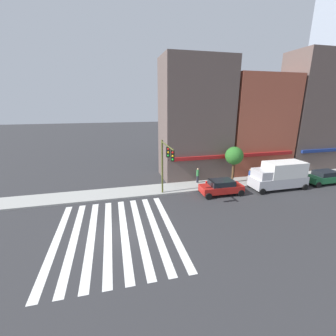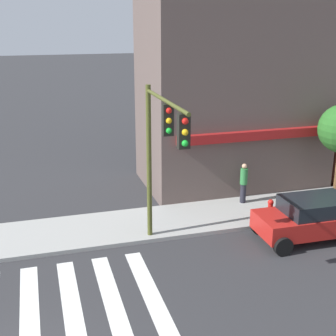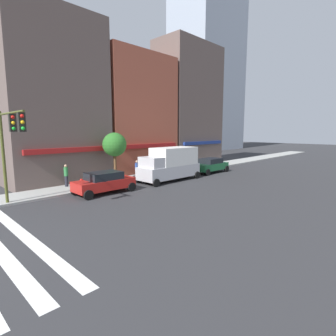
{
  "view_description": "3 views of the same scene",
  "coord_description": "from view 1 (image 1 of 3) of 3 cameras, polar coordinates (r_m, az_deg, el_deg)",
  "views": [
    {
      "loc": [
        0.17,
        -15.09,
        9.22
      ],
      "look_at": [
        4.96,
        4.0,
        3.5
      ],
      "focal_mm": 24.0,
      "sensor_mm": 36.0,
      "label": 1
    },
    {
      "loc": [
        1.16,
        -9.0,
        7.87
      ],
      "look_at": [
        4.96,
        4.0,
        3.5
      ],
      "focal_mm": 50.0,
      "sensor_mm": 36.0,
      "label": 2
    },
    {
      "loc": [
        0.66,
        -11.81,
        4.58
      ],
      "look_at": [
        17.52,
        4.7,
        1.2
      ],
      "focal_mm": 28.0,
      "sensor_mm": 36.0,
      "label": 3
    }
  ],
  "objects": [
    {
      "name": "sidewalk_left",
      "position": [
        24.37,
        -13.53,
        -6.31
      ],
      "size": [
        120.0,
        3.0,
        0.15
      ],
      "color": "#9E9E99",
      "rests_on": "ground_plane"
    },
    {
      "name": "fire_hydrant",
      "position": [
        25.12,
        9.71,
        -4.08
      ],
      "size": [
        0.24,
        0.24,
        0.84
      ],
      "color": "red",
      "rests_on": "sidewalk_left"
    },
    {
      "name": "street_tree",
      "position": [
        26.99,
        16.46,
        2.96
      ],
      "size": [
        2.08,
        2.08,
        4.27
      ],
      "color": "brown",
      "rests_on": "sidewalk_left"
    },
    {
      "name": "storefront_row",
      "position": [
        33.15,
        22.87,
        11.5
      ],
      "size": [
        26.81,
        5.3,
        15.79
      ],
      "color": "brown",
      "rests_on": "ground_plane"
    },
    {
      "name": "pedestrian_white_shirt",
      "position": [
        33.39,
        30.86,
        -0.27
      ],
      "size": [
        0.32,
        0.32,
        1.77
      ],
      "rotation": [
        0.0,
        0.0,
        0.53
      ],
      "color": "#23232D",
      "rests_on": "sidewalk_left"
    },
    {
      "name": "sedan_green",
      "position": [
        32.23,
        35.0,
        -1.88
      ],
      "size": [
        4.4,
        2.02,
        1.59
      ],
      "rotation": [
        0.0,
        0.0,
        0.0
      ],
      "color": "#1E6638",
      "rests_on": "ground_plane"
    },
    {
      "name": "crosswalk_stripes",
      "position": [
        17.68,
        -13.04,
        -15.67
      ],
      "size": [
        8.67,
        10.8,
        0.01
      ],
      "color": "silver",
      "rests_on": "ground_plane"
    },
    {
      "name": "pedestrian_blue_shirt",
      "position": [
        27.75,
        20.05,
        -1.89
      ],
      "size": [
        0.32,
        0.32,
        1.77
      ],
      "rotation": [
        0.0,
        0.0,
        2.73
      ],
      "color": "#23232D",
      "rests_on": "sidewalk_left"
    },
    {
      "name": "pedestrian_green_top",
      "position": [
        26.57,
        7.53,
        -1.8
      ],
      "size": [
        0.32,
        0.32,
        1.77
      ],
      "rotation": [
        0.0,
        0.0,
        2.95
      ],
      "color": "#23232D",
      "rests_on": "sidewalk_left"
    },
    {
      "name": "ground_plane",
      "position": [
        17.68,
        -13.04,
        -15.68
      ],
      "size": [
        200.0,
        200.0,
        0.0
      ],
      "primitive_type": "plane",
      "color": "#2D2D30"
    },
    {
      "name": "box_truck_silver",
      "position": [
        27.58,
        26.43,
        -1.61
      ],
      "size": [
        6.21,
        2.42,
        3.04
      ],
      "rotation": [
        0.0,
        0.0,
        -0.0
      ],
      "color": "#B7B7BC",
      "rests_on": "ground_plane"
    },
    {
      "name": "traffic_signal",
      "position": [
        21.04,
        -0.5,
        2.24
      ],
      "size": [
        0.32,
        4.4,
        5.72
      ],
      "color": "#474C1E",
      "rests_on": "ground_plane"
    },
    {
      "name": "sedan_red",
      "position": [
        24.0,
        13.37,
        -4.7
      ],
      "size": [
        4.43,
        2.02,
        1.59
      ],
      "rotation": [
        0.0,
        0.0,
        -0.02
      ],
      "color": "#B21E19",
      "rests_on": "ground_plane"
    }
  ]
}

